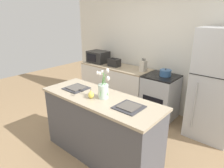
% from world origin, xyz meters
% --- Properties ---
extents(ground_plane, '(10.00, 10.00, 0.00)m').
position_xyz_m(ground_plane, '(0.00, 0.00, 0.00)').
color(ground_plane, '#997A56').
extents(back_wall, '(5.20, 0.08, 2.70)m').
position_xyz_m(back_wall, '(0.00, 2.00, 1.35)').
color(back_wall, silver).
rests_on(back_wall, ground_plane).
extents(kitchen_island, '(1.80, 0.66, 0.94)m').
position_xyz_m(kitchen_island, '(0.00, 0.00, 0.47)').
color(kitchen_island, '#4C4C51').
rests_on(kitchen_island, ground_plane).
extents(back_counter, '(1.68, 0.60, 0.89)m').
position_xyz_m(back_counter, '(-1.06, 1.60, 0.45)').
color(back_counter, silver).
rests_on(back_counter, ground_plane).
extents(stove_range, '(0.60, 0.61, 0.89)m').
position_xyz_m(stove_range, '(0.10, 1.60, 0.45)').
color(stove_range, '#B2B5B7').
rests_on(stove_range, ground_plane).
extents(refrigerator, '(0.68, 0.67, 1.83)m').
position_xyz_m(refrigerator, '(1.05, 1.60, 0.91)').
color(refrigerator, '#B7BABC').
rests_on(refrigerator, ground_plane).
extents(flower_vase, '(0.20, 0.21, 0.40)m').
position_xyz_m(flower_vase, '(0.06, 0.01, 1.07)').
color(flower_vase, silver).
rests_on(flower_vase, kitchen_island).
extents(pear_figurine, '(0.08, 0.08, 0.13)m').
position_xyz_m(pear_figurine, '(-0.06, -0.11, 1.00)').
color(pear_figurine, '#E5CC4C').
rests_on(pear_figurine, kitchen_island).
extents(plate_setting_left, '(0.32, 0.32, 0.02)m').
position_xyz_m(plate_setting_left, '(-0.49, -0.01, 0.95)').
color(plate_setting_left, '#333338').
rests_on(plate_setting_left, kitchen_island).
extents(plate_setting_right, '(0.32, 0.32, 0.02)m').
position_xyz_m(plate_setting_right, '(0.49, -0.01, 0.95)').
color(plate_setting_right, '#333338').
rests_on(plate_setting_right, kitchen_island).
extents(toaster, '(0.28, 0.18, 0.17)m').
position_xyz_m(toaster, '(-1.06, 1.55, 0.98)').
color(toaster, black).
rests_on(toaster, back_counter).
extents(cooking_pot, '(0.22, 0.22, 0.14)m').
position_xyz_m(cooking_pot, '(0.15, 1.63, 0.95)').
color(cooking_pot, '#386093').
rests_on(cooking_pot, stove_range).
extents(microwave, '(0.48, 0.37, 0.27)m').
position_xyz_m(microwave, '(-1.60, 1.60, 1.03)').
color(microwave, black).
rests_on(microwave, back_counter).
extents(knife_block, '(0.10, 0.14, 0.27)m').
position_xyz_m(knife_block, '(-0.33, 1.62, 1.00)').
color(knife_block, beige).
rests_on(knife_block, back_counter).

